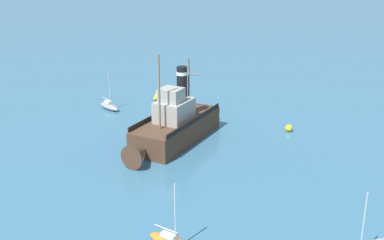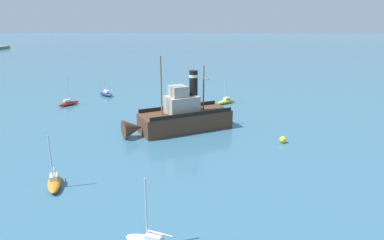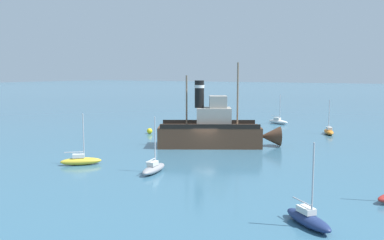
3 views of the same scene
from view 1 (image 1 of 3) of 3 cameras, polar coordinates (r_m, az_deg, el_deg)
ground_plane at (r=52.77m, az=-3.49°, el=-1.89°), size 600.00×600.00×0.00m
old_tugboat at (r=50.35m, az=-2.18°, el=-0.70°), size 10.17×14.14×9.90m
sailboat_grey at (r=62.38m, az=-9.79°, el=1.65°), size 3.93×1.75×4.90m
sailboat_yellow at (r=66.39m, az=-3.91°, el=2.98°), size 3.43×3.50×4.90m
mooring_buoy at (r=54.91m, az=11.41°, el=-0.94°), size 0.80×0.80×0.80m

